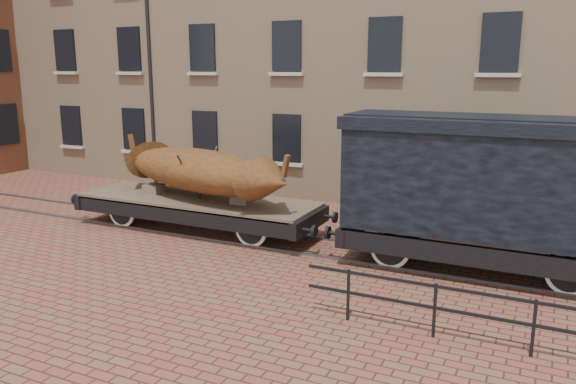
% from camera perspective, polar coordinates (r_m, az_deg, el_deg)
% --- Properties ---
extents(ground, '(90.00, 90.00, 0.00)m').
position_cam_1_polar(ground, '(15.28, 0.24, -5.24)').
color(ground, brown).
extents(warehouse_cream, '(40.00, 10.19, 14.00)m').
position_cam_1_polar(warehouse_cream, '(23.49, 18.46, 17.61)').
color(warehouse_cream, '#DAB88E').
rests_on(warehouse_cream, ground).
extents(rail_track, '(30.00, 1.52, 0.06)m').
position_cam_1_polar(rail_track, '(15.27, 0.24, -5.13)').
color(rail_track, '#59595E').
rests_on(rail_track, ground).
extents(flatcar_wagon, '(8.14, 2.21, 1.23)m').
position_cam_1_polar(flatcar_wagon, '(16.55, -9.26, -1.27)').
color(flatcar_wagon, brown).
rests_on(flatcar_wagon, ground).
extents(iron_boat, '(6.82, 3.44, 1.64)m').
position_cam_1_polar(iron_boat, '(16.27, -9.04, 2.23)').
color(iron_boat, brown).
rests_on(iron_boat, flatcar_wagon).
extents(goods_van, '(6.99, 2.55, 3.62)m').
position_cam_1_polar(goods_van, '(13.44, 19.30, 1.55)').
color(goods_van, black).
rests_on(goods_van, ground).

